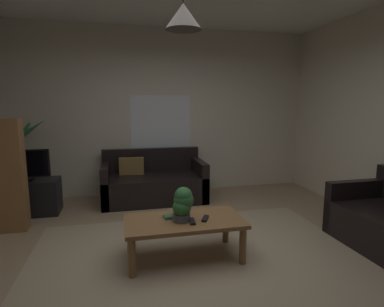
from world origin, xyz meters
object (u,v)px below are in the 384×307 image
potted_palm_corner (21,168)px  tv_stand (26,197)px  remote_on_table_1 (192,221)px  potted_plant_on_table (183,203)px  tv (23,165)px  remote_on_table_0 (205,218)px  pendant_lamp (183,16)px  book_on_table_0 (170,217)px  couch_under_window (153,184)px  coffee_table (184,225)px

potted_palm_corner → tv_stand: bearing=-69.6°
potted_palm_corner → remote_on_table_1: bearing=-47.2°
tv_stand → remote_on_table_1: bearing=-43.1°
potted_plant_on_table → tv: tv is taller
remote_on_table_0 → pendant_lamp: 1.95m
potted_plant_on_table → tv: (-1.93, 1.79, 0.12)m
book_on_table_0 → tv: size_ratio=0.16×
book_on_table_0 → remote_on_table_0: size_ratio=0.72×
remote_on_table_0 → potted_plant_on_table: (-0.23, 0.02, 0.17)m
tv → pendant_lamp: pendant_lamp is taller
potted_plant_on_table → couch_under_window: bearing=92.0°
pendant_lamp → tv_stand: bearing=137.5°
remote_on_table_0 → tv_stand: size_ratio=0.18×
coffee_table → potted_plant_on_table: potted_plant_on_table is taller
coffee_table → book_on_table_0: 0.17m
book_on_table_0 → potted_palm_corner: size_ratio=0.08×
potted_plant_on_table → tv: size_ratio=0.49×
book_on_table_0 → potted_palm_corner: 2.96m
remote_on_table_1 → pendant_lamp: (-0.06, 0.10, 1.94)m
coffee_table → pendant_lamp: pendant_lamp is taller
tv_stand → pendant_lamp: pendant_lamp is taller
book_on_table_0 → tv_stand: tv_stand is taller
remote_on_table_1 → tv: bearing=142.3°
coffee_table → potted_palm_corner: bearing=133.2°
couch_under_window → tv_stand: size_ratio=1.83×
remote_on_table_1 → pendant_lamp: pendant_lamp is taller
remote_on_table_0 → tv: bearing=165.8°
pendant_lamp → couch_under_window: bearing=92.6°
coffee_table → tv_stand: 2.64m
tv → book_on_table_0: bearing=-43.1°
coffee_table → remote_on_table_0: (0.21, -0.05, 0.07)m
book_on_table_0 → tv: (-1.81, 1.69, 0.30)m
tv → potted_plant_on_table: bearing=-43.0°
book_on_table_0 → remote_on_table_0: bearing=-19.4°
book_on_table_0 → tv_stand: size_ratio=0.13×
couch_under_window → tv: 1.93m
couch_under_window → potted_plant_on_table: (0.07, -2.08, 0.33)m
remote_on_table_0 → tv_stand: 2.83m
remote_on_table_0 → potted_palm_corner: potted_palm_corner is taller
couch_under_window → potted_plant_on_table: 2.10m
tv → pendant_lamp: size_ratio=1.14×
remote_on_table_0 → remote_on_table_1: bearing=-137.0°
book_on_table_0 → remote_on_table_0: (0.34, -0.12, -0.00)m
potted_plant_on_table → tv_stand: bearing=136.7°
book_on_table_0 → remote_on_table_1: book_on_table_0 is taller
tv_stand → book_on_table_0: bearing=-43.5°
couch_under_window → remote_on_table_0: size_ratio=10.30×
coffee_table → potted_palm_corner: potted_palm_corner is taller
coffee_table → book_on_table_0: bearing=153.8°
potted_palm_corner → pendant_lamp: size_ratio=2.29×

